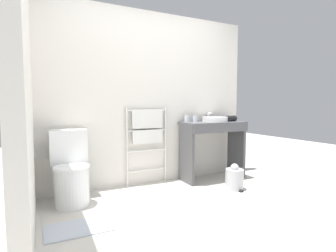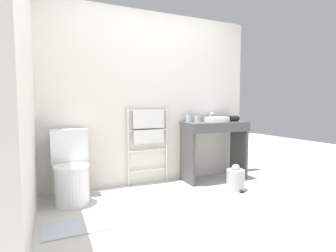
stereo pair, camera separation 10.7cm
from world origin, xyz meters
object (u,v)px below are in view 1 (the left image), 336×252
object	(u,v)px
toilet	(71,172)
trash_bin	(234,178)
cup_near_wall	(187,119)
cup_near_edge	(195,119)
hair_dryer	(231,118)
sink_basin	(215,119)
towel_radiator	(147,130)

from	to	relation	value
toilet	trash_bin	world-z (taller)	toilet
cup_near_wall	cup_near_edge	xyz separation A→B (m)	(0.10, -0.07, -0.00)
cup_near_wall	hair_dryer	bearing A→B (deg)	-12.06
trash_bin	sink_basin	bearing A→B (deg)	82.50
sink_basin	cup_near_edge	xyz separation A→B (m)	(-0.30, 0.06, 0.01)
toilet	towel_radiator	xyz separation A→B (m)	(1.04, 0.28, 0.40)
towel_radiator	cup_near_wall	xyz separation A→B (m)	(0.61, -0.04, 0.15)
towel_radiator	sink_basin	size ratio (longest dim) A/B	2.86
toilet	sink_basin	bearing A→B (deg)	3.16
toilet	towel_radiator	world-z (taller)	towel_radiator
hair_dryer	trash_bin	world-z (taller)	hair_dryer
towel_radiator	hair_dryer	world-z (taller)	towel_radiator
cup_near_wall	trash_bin	bearing A→B (deg)	-63.68
toilet	hair_dryer	xyz separation A→B (m)	(2.33, 0.10, 0.54)
toilet	trash_bin	bearing A→B (deg)	-12.19
hair_dryer	cup_near_wall	bearing A→B (deg)	167.94
cup_near_edge	hair_dryer	distance (m)	0.60
cup_near_edge	hair_dryer	xyz separation A→B (m)	(0.59, -0.08, -0.00)
toilet	sink_basin	size ratio (longest dim) A/B	2.21
sink_basin	trash_bin	bearing A→B (deg)	-97.50
toilet	cup_near_wall	size ratio (longest dim) A/B	8.42
sink_basin	hair_dryer	bearing A→B (deg)	-3.16
cup_near_edge	trash_bin	world-z (taller)	cup_near_edge
cup_near_edge	trash_bin	size ratio (longest dim) A/B	0.27
towel_radiator	cup_near_edge	size ratio (longest dim) A/B	11.81
cup_near_wall	trash_bin	distance (m)	1.07
towel_radiator	trash_bin	xyz separation A→B (m)	(0.94, -0.71, -0.61)
towel_radiator	trash_bin	size ratio (longest dim) A/B	3.16
toilet	hair_dryer	bearing A→B (deg)	2.37
toilet	sink_basin	xyz separation A→B (m)	(2.04, 0.11, 0.54)
sink_basin	cup_near_wall	xyz separation A→B (m)	(-0.40, 0.13, 0.01)
cup_near_wall	trash_bin	world-z (taller)	cup_near_wall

